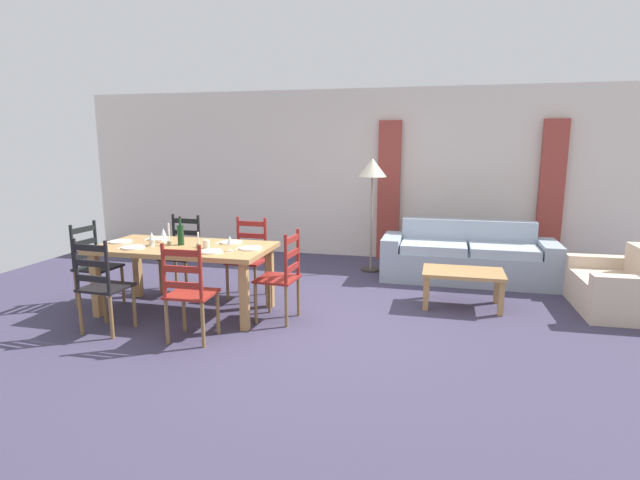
# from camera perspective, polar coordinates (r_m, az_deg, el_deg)

# --- Properties ---
(ground_plane) EXTENTS (9.60, 9.60, 0.02)m
(ground_plane) POSITION_cam_1_polar(r_m,az_deg,el_deg) (5.38, -1.67, -9.26)
(ground_plane) COLOR #3E3852
(wall_far) EXTENTS (9.60, 0.16, 2.70)m
(wall_far) POSITION_cam_1_polar(r_m,az_deg,el_deg) (8.29, 4.37, 7.45)
(wall_far) COLOR silver
(wall_far) RESTS_ON ground_plane
(curtain_panel_left) EXTENTS (0.35, 0.08, 2.20)m
(curtain_panel_left) POSITION_cam_1_polar(r_m,az_deg,el_deg) (8.10, 7.82, 5.53)
(curtain_panel_left) COLOR #9E3F36
(curtain_panel_left) RESTS_ON ground_plane
(curtain_panel_right) EXTENTS (0.35, 0.08, 2.20)m
(curtain_panel_right) POSITION_cam_1_polar(r_m,az_deg,el_deg) (8.21, 24.76, 4.71)
(curtain_panel_right) COLOR #9E3F36
(curtain_panel_right) RESTS_ON ground_plane
(dining_table) EXTENTS (1.90, 0.96, 0.75)m
(dining_table) POSITION_cam_1_polar(r_m,az_deg,el_deg) (5.68, -15.19, -1.48)
(dining_table) COLOR #B0824C
(dining_table) RESTS_ON ground_plane
(dining_chair_near_left) EXTENTS (0.44, 0.43, 0.96)m
(dining_chair_near_left) POSITION_cam_1_polar(r_m,az_deg,el_deg) (5.35, -23.52, -4.80)
(dining_chair_near_left) COLOR black
(dining_chair_near_left) RESTS_ON ground_plane
(dining_chair_near_right) EXTENTS (0.43, 0.41, 0.96)m
(dining_chair_near_right) POSITION_cam_1_polar(r_m,az_deg,el_deg) (4.86, -14.65, -5.79)
(dining_chair_near_right) COLOR maroon
(dining_chair_near_right) RESTS_ON ground_plane
(dining_chair_far_left) EXTENTS (0.44, 0.42, 0.96)m
(dining_chair_far_left) POSITION_cam_1_polar(r_m,az_deg,el_deg) (6.55, -15.39, -1.52)
(dining_chair_far_left) COLOR black
(dining_chair_far_left) RESTS_ON ground_plane
(dining_chair_far_right) EXTENTS (0.43, 0.41, 0.96)m
(dining_chair_far_right) POSITION_cam_1_polar(r_m,az_deg,el_deg) (6.16, -8.14, -2.02)
(dining_chair_far_right) COLOR maroon
(dining_chair_far_right) RESTS_ON ground_plane
(dining_chair_head_west) EXTENTS (0.43, 0.45, 0.96)m
(dining_chair_head_west) POSITION_cam_1_polar(r_m,az_deg,el_deg) (6.32, -24.25, -2.56)
(dining_chair_head_west) COLOR black
(dining_chair_head_west) RESTS_ON ground_plane
(dining_chair_head_east) EXTENTS (0.43, 0.45, 0.96)m
(dining_chair_head_east) POSITION_cam_1_polar(r_m,az_deg,el_deg) (5.27, -4.36, -4.14)
(dining_chair_head_east) COLOR maroon
(dining_chair_head_east) RESTS_ON ground_plane
(dinner_plate_near_left) EXTENTS (0.24, 0.24, 0.02)m
(dinner_plate_near_left) POSITION_cam_1_polar(r_m,az_deg,el_deg) (5.69, -20.43, -0.79)
(dinner_plate_near_left) COLOR white
(dinner_plate_near_left) RESTS_ON dining_table
(fork_near_left) EXTENTS (0.03, 0.17, 0.01)m
(fork_near_left) POSITION_cam_1_polar(r_m,az_deg,el_deg) (5.77, -21.66, -0.77)
(fork_near_left) COLOR silver
(fork_near_left) RESTS_ON dining_table
(dinner_plate_near_right) EXTENTS (0.24, 0.24, 0.02)m
(dinner_plate_near_right) POSITION_cam_1_polar(r_m,az_deg,el_deg) (5.24, -12.23, -1.29)
(dinner_plate_near_right) COLOR white
(dinner_plate_near_right) RESTS_ON dining_table
(fork_near_right) EXTENTS (0.02, 0.17, 0.01)m
(fork_near_right) POSITION_cam_1_polar(r_m,az_deg,el_deg) (5.31, -13.69, -1.27)
(fork_near_right) COLOR silver
(fork_near_right) RESTS_ON dining_table
(dinner_plate_far_left) EXTENTS (0.24, 0.24, 0.02)m
(dinner_plate_far_left) POSITION_cam_1_polar(r_m,az_deg,el_deg) (6.10, -17.82, 0.13)
(dinner_plate_far_left) COLOR white
(dinner_plate_far_left) RESTS_ON dining_table
(fork_far_left) EXTENTS (0.03, 0.17, 0.01)m
(fork_far_left) POSITION_cam_1_polar(r_m,az_deg,el_deg) (6.18, -19.01, 0.13)
(fork_far_left) COLOR silver
(fork_far_left) RESTS_ON dining_table
(dinner_plate_far_right) EXTENTS (0.24, 0.24, 0.02)m
(dinner_plate_far_right) POSITION_cam_1_polar(r_m,az_deg,el_deg) (5.68, -10.05, -0.27)
(dinner_plate_far_right) COLOR white
(dinner_plate_far_right) RESTS_ON dining_table
(fork_far_right) EXTENTS (0.03, 0.17, 0.01)m
(fork_far_right) POSITION_cam_1_polar(r_m,az_deg,el_deg) (5.75, -11.42, -0.26)
(fork_far_right) COLOR silver
(fork_far_right) RESTS_ON dining_table
(dinner_plate_head_west) EXTENTS (0.24, 0.24, 0.02)m
(dinner_plate_head_west) POSITION_cam_1_polar(r_m,az_deg,el_deg) (6.07, -21.70, -0.17)
(dinner_plate_head_west) COLOR white
(dinner_plate_head_west) RESTS_ON dining_table
(fork_head_west) EXTENTS (0.03, 0.17, 0.01)m
(fork_head_west) POSITION_cam_1_polar(r_m,az_deg,el_deg) (6.16, -22.84, -0.16)
(fork_head_west) COLOR silver
(fork_head_west) RESTS_ON dining_table
(dinner_plate_head_east) EXTENTS (0.24, 0.24, 0.02)m
(dinner_plate_head_east) POSITION_cam_1_polar(r_m,az_deg,el_deg) (5.33, -7.87, -0.94)
(dinner_plate_head_east) COLOR white
(dinner_plate_head_east) RESTS_ON dining_table
(fork_head_east) EXTENTS (0.03, 0.17, 0.01)m
(fork_head_east) POSITION_cam_1_polar(r_m,az_deg,el_deg) (5.39, -9.35, -0.92)
(fork_head_east) COLOR silver
(fork_head_east) RESTS_ON dining_table
(wine_bottle) EXTENTS (0.07, 0.07, 0.32)m
(wine_bottle) POSITION_cam_1_polar(r_m,az_deg,el_deg) (5.69, -15.55, 0.63)
(wine_bottle) COLOR #143819
(wine_bottle) RESTS_ON dining_table
(wine_glass_near_left) EXTENTS (0.06, 0.06, 0.16)m
(wine_glass_near_left) POSITION_cam_1_polar(r_m,az_deg,el_deg) (5.69, -18.58, 0.39)
(wine_glass_near_left) COLOR white
(wine_glass_near_left) RESTS_ON dining_table
(wine_glass_near_right) EXTENTS (0.06, 0.06, 0.16)m
(wine_glass_near_right) POSITION_cam_1_polar(r_m,az_deg,el_deg) (5.25, -10.20, -0.05)
(wine_glass_near_right) COLOR white
(wine_glass_near_right) RESTS_ON dining_table
(wine_glass_far_left) EXTENTS (0.06, 0.06, 0.16)m
(wine_glass_far_left) POSITION_cam_1_polar(r_m,az_deg,el_deg) (5.90, -17.36, 0.82)
(wine_glass_far_left) COLOR white
(wine_glass_far_left) RESTS_ON dining_table
(coffee_cup_primary) EXTENTS (0.07, 0.07, 0.09)m
(coffee_cup_primary) POSITION_cam_1_polar(r_m,az_deg,el_deg) (5.46, -12.80, -0.45)
(coffee_cup_primary) COLOR beige
(coffee_cup_primary) RESTS_ON dining_table
(coffee_cup_secondary) EXTENTS (0.07, 0.07, 0.09)m
(coffee_cup_secondary) POSITION_cam_1_polar(r_m,az_deg,el_deg) (5.77, -18.50, -0.14)
(coffee_cup_secondary) COLOR beige
(coffee_cup_secondary) RESTS_ON dining_table
(candle_tall) EXTENTS (0.05, 0.05, 0.24)m
(candle_tall) POSITION_cam_1_polar(r_m,az_deg,el_deg) (5.76, -16.74, 0.16)
(candle_tall) COLOR #998C66
(candle_tall) RESTS_ON dining_table
(candle_short) EXTENTS (0.05, 0.05, 0.17)m
(candle_short) POSITION_cam_1_polar(r_m,az_deg,el_deg) (5.53, -13.64, -0.36)
(candle_short) COLOR #998C66
(candle_short) RESTS_ON dining_table
(couch) EXTENTS (2.28, 0.81, 0.80)m
(couch) POSITION_cam_1_polar(r_m,az_deg,el_deg) (7.16, 16.36, -2.07)
(couch) COLOR #97A4B4
(couch) RESTS_ON ground_plane
(coffee_table) EXTENTS (0.90, 0.56, 0.42)m
(coffee_table) POSITION_cam_1_polar(r_m,az_deg,el_deg) (5.96, 15.93, -3.99)
(coffee_table) COLOR #B0824C
(coffee_table) RESTS_ON ground_plane
(armchair_upholstered) EXTENTS (0.83, 1.18, 0.72)m
(armchair_upholstered) POSITION_cam_1_polar(r_m,az_deg,el_deg) (6.53, 31.06, -4.83)
(armchair_upholstered) COLOR beige
(armchair_upholstered) RESTS_ON ground_plane
(standing_lamp) EXTENTS (0.40, 0.40, 1.64)m
(standing_lamp) POSITION_cam_1_polar(r_m,az_deg,el_deg) (7.24, 5.97, 7.41)
(standing_lamp) COLOR #332D28
(standing_lamp) RESTS_ON ground_plane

